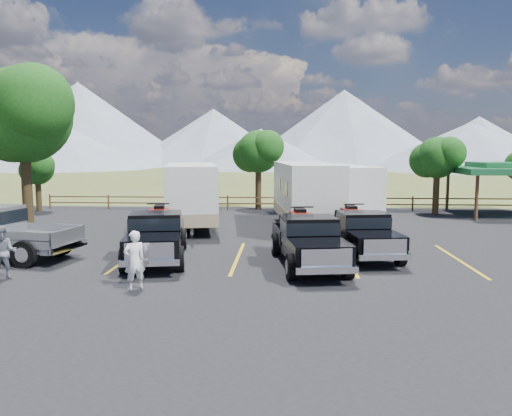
# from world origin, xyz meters

# --- Properties ---
(ground) EXTENTS (320.00, 320.00, 0.00)m
(ground) POSITION_xyz_m (0.00, 0.00, 0.00)
(ground) COLOR #515825
(ground) RESTS_ON ground
(asphalt_lot) EXTENTS (44.00, 34.00, 0.04)m
(asphalt_lot) POSITION_xyz_m (0.00, 3.00, 0.02)
(asphalt_lot) COLOR black
(asphalt_lot) RESTS_ON ground
(stall_lines) EXTENTS (12.12, 5.50, 0.01)m
(stall_lines) POSITION_xyz_m (0.00, 4.00, 0.04)
(stall_lines) COLOR gold
(stall_lines) RESTS_ON asphalt_lot
(tree_big_nw) EXTENTS (5.54, 5.18, 7.84)m
(tree_big_nw) POSITION_xyz_m (-12.55, 9.03, 5.60)
(tree_big_nw) COLOR black
(tree_big_nw) RESTS_ON ground
(tree_ne_a) EXTENTS (3.11, 2.92, 4.76)m
(tree_ne_a) POSITION_xyz_m (8.97, 17.01, 3.48)
(tree_ne_a) COLOR black
(tree_ne_a) RESTS_ON ground
(tree_north) EXTENTS (3.46, 3.24, 5.25)m
(tree_north) POSITION_xyz_m (-2.03, 19.02, 3.83)
(tree_north) COLOR black
(tree_north) RESTS_ON ground
(tree_nw_small) EXTENTS (2.59, 2.43, 3.85)m
(tree_nw_small) POSITION_xyz_m (-16.02, 17.01, 2.78)
(tree_nw_small) COLOR black
(tree_nw_small) RESTS_ON ground
(rail_fence) EXTENTS (36.12, 0.12, 1.00)m
(rail_fence) POSITION_xyz_m (2.00, 18.50, 0.61)
(rail_fence) COLOR #4E3321
(rail_fence) RESTS_ON ground
(pavilion) EXTENTS (6.20, 6.20, 3.22)m
(pavilion) POSITION_xyz_m (13.00, 17.00, 2.79)
(pavilion) COLOR #4E3321
(pavilion) RESTS_ON ground
(mountain_range) EXTENTS (209.00, 71.00, 20.00)m
(mountain_range) POSITION_xyz_m (-7.63, 105.98, 7.87)
(mountain_range) COLOR slate
(mountain_range) RESTS_ON ground
(rig_left) EXTENTS (2.81, 6.01, 1.93)m
(rig_left) POSITION_xyz_m (-4.91, 3.62, 0.97)
(rig_left) COLOR black
(rig_left) RESTS_ON asphalt_lot
(rig_center) EXTENTS (2.65, 5.93, 1.91)m
(rig_center) POSITION_xyz_m (0.51, 2.98, 0.96)
(rig_center) COLOR black
(rig_center) RESTS_ON asphalt_lot
(rig_right) EXTENTS (2.48, 5.66, 1.83)m
(rig_right) POSITION_xyz_m (2.61, 4.81, 0.92)
(rig_right) COLOR black
(rig_right) RESTS_ON asphalt_lot
(trailer_left) EXTENTS (3.75, 9.30, 3.22)m
(trailer_left) POSITION_xyz_m (-5.03, 11.05, 1.72)
(trailer_left) COLOR white
(trailer_left) RESTS_ON asphalt_lot
(trailer_center) EXTENTS (3.33, 9.52, 3.29)m
(trailer_center) POSITION_xyz_m (0.78, 10.69, 1.76)
(trailer_center) COLOR white
(trailer_center) RESTS_ON asphalt_lot
(trailer_right) EXTENTS (3.69, 8.99, 3.11)m
(trailer_right) POSITION_xyz_m (2.66, 12.89, 1.67)
(trailer_right) COLOR white
(trailer_right) RESTS_ON asphalt_lot
(person_a) EXTENTS (0.74, 0.70, 1.70)m
(person_a) POSITION_xyz_m (-4.54, -0.32, 0.89)
(person_a) COLOR white
(person_a) RESTS_ON asphalt_lot
(person_b) EXTENTS (0.95, 0.82, 1.67)m
(person_b) POSITION_xyz_m (-8.91, 0.57, 0.87)
(person_b) COLOR slate
(person_b) RESTS_ON asphalt_lot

